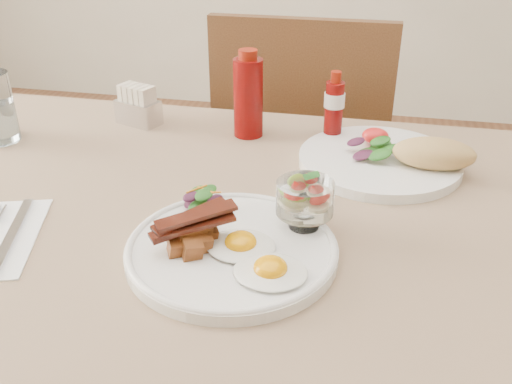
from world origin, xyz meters
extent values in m
cylinder|color=brown|center=(-0.59, 0.36, 0.35)|extent=(0.06, 0.06, 0.71)
cube|color=brown|center=(0.00, 0.00, 0.73)|extent=(1.30, 0.85, 0.04)
cube|color=#8B7455|center=(0.00, 0.00, 0.75)|extent=(1.33, 0.88, 0.00)
cylinder|color=brown|center=(-0.18, 0.57, 0.23)|extent=(0.04, 0.04, 0.45)
cylinder|color=brown|center=(0.18, 0.57, 0.23)|extent=(0.04, 0.04, 0.45)
cylinder|color=brown|center=(-0.18, 0.93, 0.23)|extent=(0.04, 0.04, 0.45)
cylinder|color=brown|center=(0.18, 0.93, 0.23)|extent=(0.04, 0.04, 0.45)
cube|color=brown|center=(0.00, 0.75, 0.47)|extent=(0.42, 0.42, 0.03)
cube|color=brown|center=(0.00, 0.55, 0.70)|extent=(0.42, 0.03, 0.46)
cylinder|color=white|center=(0.00, -0.09, 0.76)|extent=(0.28, 0.28, 0.02)
ellipsoid|color=white|center=(0.06, -0.14, 0.77)|extent=(0.10, 0.09, 0.01)
ellipsoid|color=orange|center=(0.06, -0.14, 0.78)|extent=(0.04, 0.04, 0.03)
ellipsoid|color=white|center=(0.01, -0.10, 0.77)|extent=(0.10, 0.09, 0.01)
ellipsoid|color=orange|center=(0.01, -0.10, 0.78)|extent=(0.04, 0.04, 0.03)
cube|color=brown|center=(-0.06, -0.10, 0.78)|extent=(0.03, 0.03, 0.02)
cube|color=brown|center=(-0.04, -0.11, 0.78)|extent=(0.03, 0.03, 0.02)
cube|color=brown|center=(-0.06, -0.13, 0.78)|extent=(0.02, 0.02, 0.02)
cube|color=brown|center=(-0.03, -0.09, 0.78)|extent=(0.03, 0.03, 0.02)
cube|color=brown|center=(-0.04, -0.13, 0.78)|extent=(0.03, 0.03, 0.02)
cube|color=brown|center=(-0.07, -0.10, 0.78)|extent=(0.02, 0.02, 0.02)
cube|color=brown|center=(-0.04, -0.10, 0.80)|extent=(0.03, 0.03, 0.02)
cube|color=brown|center=(-0.05, -0.11, 0.79)|extent=(0.02, 0.02, 0.02)
cube|color=brown|center=(-0.04, -0.09, 0.80)|extent=(0.03, 0.03, 0.02)
cube|color=#531A0D|center=(-0.05, -0.10, 0.80)|extent=(0.10, 0.08, 0.01)
cube|color=#531A0D|center=(-0.04, -0.11, 0.80)|extent=(0.10, 0.07, 0.01)
cube|color=#531A0D|center=(-0.05, -0.10, 0.81)|extent=(0.09, 0.09, 0.01)
cube|color=#531A0D|center=(-0.04, -0.10, 0.82)|extent=(0.10, 0.08, 0.01)
ellipsoid|color=#164312|center=(-0.06, -0.01, 0.77)|extent=(0.04, 0.04, 0.01)
ellipsoid|color=#164312|center=(-0.05, 0.00, 0.78)|extent=(0.04, 0.03, 0.01)
ellipsoid|color=#3B122A|center=(-0.08, -0.01, 0.78)|extent=(0.03, 0.03, 0.01)
ellipsoid|color=#164312|center=(-0.05, -0.02, 0.78)|extent=(0.04, 0.03, 0.01)
ellipsoid|color=#164312|center=(-0.07, -0.03, 0.78)|extent=(0.04, 0.03, 0.01)
ellipsoid|color=#3B122A|center=(-0.05, -0.01, 0.79)|extent=(0.03, 0.03, 0.01)
ellipsoid|color=#164312|center=(-0.07, 0.00, 0.79)|extent=(0.04, 0.03, 0.01)
ellipsoid|color=#164312|center=(-0.06, 0.00, 0.79)|extent=(0.03, 0.03, 0.01)
ellipsoid|color=#3B122A|center=(-0.08, -0.02, 0.79)|extent=(0.03, 0.03, 0.01)
ellipsoid|color=#164312|center=(-0.06, -0.02, 0.80)|extent=(0.04, 0.03, 0.01)
cylinder|color=orange|center=(-0.06, -0.01, 0.80)|extent=(0.03, 0.02, 0.01)
cylinder|color=orange|center=(-0.07, -0.01, 0.80)|extent=(0.03, 0.03, 0.01)
cylinder|color=orange|center=(-0.05, -0.01, 0.80)|extent=(0.03, 0.01, 0.01)
cylinder|color=white|center=(0.09, -0.02, 0.77)|extent=(0.04, 0.04, 0.01)
cylinder|color=white|center=(0.09, -0.02, 0.78)|extent=(0.02, 0.02, 0.01)
cylinder|color=white|center=(0.09, -0.02, 0.81)|extent=(0.08, 0.08, 0.04)
cylinder|color=beige|center=(0.07, -0.02, 0.80)|extent=(0.02, 0.02, 0.01)
cylinder|color=beige|center=(0.10, -0.03, 0.81)|extent=(0.02, 0.02, 0.01)
cylinder|color=beige|center=(0.09, -0.01, 0.81)|extent=(0.02, 0.02, 0.01)
cylinder|color=#A0C73C|center=(0.08, -0.02, 0.83)|extent=(0.03, 0.03, 0.01)
cone|color=red|center=(0.10, -0.03, 0.83)|extent=(0.02, 0.02, 0.02)
cone|color=red|center=(0.07, -0.03, 0.83)|extent=(0.02, 0.02, 0.02)
cone|color=red|center=(0.09, -0.01, 0.84)|extent=(0.02, 0.02, 0.02)
ellipsoid|color=#317F2D|center=(0.09, -0.02, 0.85)|extent=(0.02, 0.01, 0.00)
ellipsoid|color=#317F2D|center=(0.10, -0.02, 0.85)|extent=(0.02, 0.01, 0.00)
cylinder|color=white|center=(0.18, 0.23, 0.76)|extent=(0.28, 0.28, 0.02)
ellipsoid|color=#164312|center=(0.16, 0.22, 0.77)|extent=(0.05, 0.04, 0.01)
ellipsoid|color=#164312|center=(0.18, 0.25, 0.78)|extent=(0.04, 0.03, 0.01)
ellipsoid|color=#3B122A|center=(0.16, 0.20, 0.78)|extent=(0.04, 0.03, 0.01)
ellipsoid|color=#164312|center=(0.18, 0.20, 0.79)|extent=(0.05, 0.04, 0.01)
ellipsoid|color=#164312|center=(0.20, 0.22, 0.79)|extent=(0.04, 0.03, 0.01)
ellipsoid|color=#3B122A|center=(0.14, 0.24, 0.79)|extent=(0.04, 0.03, 0.01)
ellipsoid|color=#164312|center=(0.18, 0.24, 0.79)|extent=(0.04, 0.03, 0.01)
ellipsoid|color=red|center=(0.17, 0.27, 0.78)|extent=(0.05, 0.04, 0.03)
ellipsoid|color=tan|center=(0.27, 0.20, 0.80)|extent=(0.15, 0.09, 0.05)
cylinder|color=#5F0605|center=(-0.07, 0.31, 0.83)|extent=(0.07, 0.07, 0.15)
cylinder|color=maroon|center=(-0.07, 0.31, 0.91)|extent=(0.05, 0.05, 0.02)
cylinder|color=#5F0605|center=(0.09, 0.32, 0.81)|extent=(0.04, 0.04, 0.11)
cylinder|color=silver|center=(0.09, 0.32, 0.83)|extent=(0.04, 0.04, 0.03)
cylinder|color=maroon|center=(0.09, 0.32, 0.88)|extent=(0.02, 0.02, 0.02)
cube|color=silver|center=(-0.30, 0.32, 0.78)|extent=(0.10, 0.08, 0.05)
cube|color=#C8AF8E|center=(-0.33, 0.33, 0.81)|extent=(0.02, 0.04, 0.05)
cube|color=#C8AF8E|center=(-0.31, 0.33, 0.81)|extent=(0.02, 0.04, 0.05)
cube|color=#C8AF8E|center=(-0.30, 0.32, 0.81)|extent=(0.02, 0.04, 0.05)
cube|color=#C8AF8E|center=(-0.29, 0.32, 0.81)|extent=(0.02, 0.04, 0.05)
cube|color=#C8AF8E|center=(-0.27, 0.31, 0.81)|extent=(0.02, 0.04, 0.05)
cube|color=silver|center=(-0.31, -0.11, 0.76)|extent=(0.07, 0.19, 0.00)
cube|color=silver|center=(-0.36, -0.06, 0.76)|extent=(0.02, 0.04, 0.00)
camera|label=1|loc=(0.16, -0.69, 1.19)|focal=40.00mm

